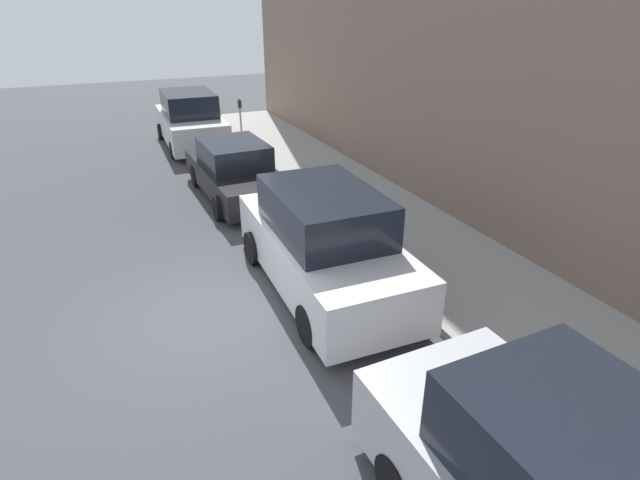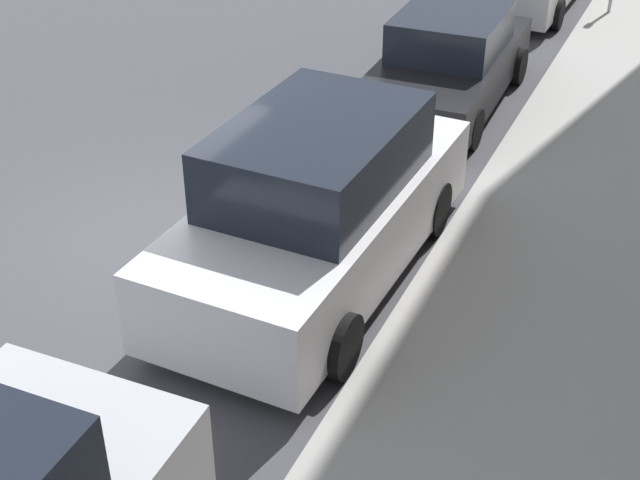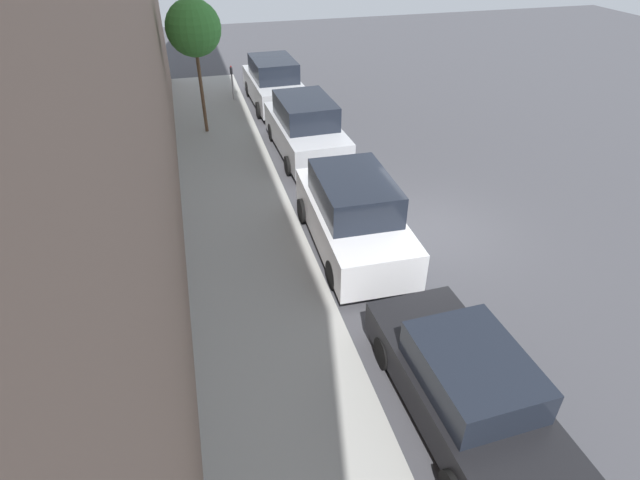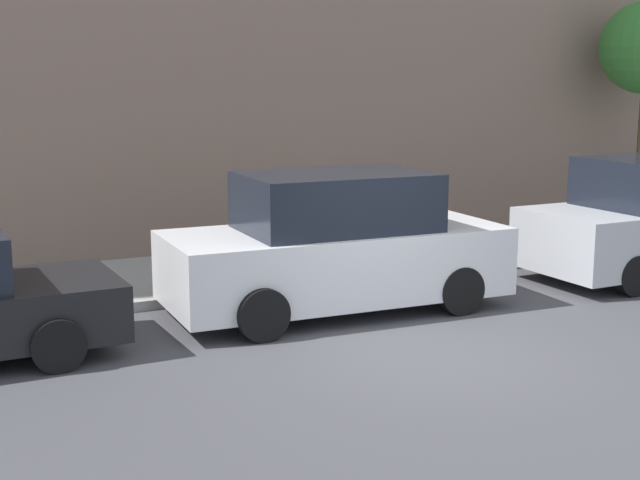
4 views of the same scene
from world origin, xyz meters
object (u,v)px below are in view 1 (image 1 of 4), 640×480
parked_suv_third (324,243)px  parking_meter_far (240,115)px  parked_sedan_fourth (236,172)px  fire_hydrant (219,115)px  parked_suv_fifth (191,121)px

parked_suv_third → parking_meter_far: size_ratio=3.19×
parking_meter_far → parked_suv_third: bearing=-98.1°
parked_sedan_fourth → fire_hydrant: 8.86m
parking_meter_far → fire_hydrant: bearing=91.8°
parking_meter_far → fire_hydrant: size_ratio=2.21×
fire_hydrant → parked_suv_third: bearing=-95.9°
parked_suv_third → fire_hydrant: 14.22m
parked_sedan_fourth → parking_meter_far: 5.85m
parked_suv_fifth → parking_meter_far: size_ratio=3.19×
parked_suv_fifth → fire_hydrant: size_ratio=7.03×
parked_suv_third → fire_hydrant: bearing=84.1°
parked_suv_fifth → parked_suv_third: bearing=-88.8°
fire_hydrant → parked_suv_fifth: bearing=-121.8°
parked_suv_third → parked_suv_fifth: bearing=91.2°
parked_suv_third → parked_suv_fifth: (-0.24, 11.41, 0.00)m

